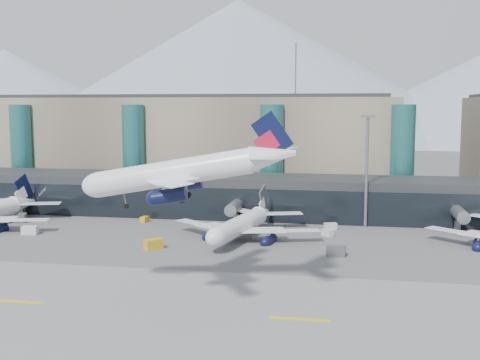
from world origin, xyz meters
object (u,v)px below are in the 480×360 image
veh_b (145,219)px  veh_f (22,218)px  lightmast_mid (367,164)px  veh_d (330,226)px  veh_c (336,251)px  veh_g (327,233)px  jet_parked_mid (245,218)px  veh_h (154,244)px  veh_a (30,230)px  hero_jet (195,164)px

veh_b → veh_f: bearing=110.4°
lightmast_mid → veh_b: size_ratio=11.27×
veh_d → veh_c: bearing=-111.3°
veh_f → veh_c: bearing=-124.9°
veh_d → veh_f: bearing=157.6°
veh_f → veh_g: 72.61m
jet_parked_mid → veh_f: jet_parked_mid is taller
veh_h → veh_g: bearing=-18.9°
veh_f → veh_h: (39.82, -20.87, -0.00)m
lightmast_mid → jet_parked_mid: lightmast_mid is taller
veh_a → veh_h: veh_h is taller
veh_c → veh_h: bearing=-174.3°
hero_jet → veh_d: (17.16, 53.98, -18.86)m
veh_f → veh_g: size_ratio=1.47×
veh_a → veh_f: veh_f is taller
jet_parked_mid → veh_b: (-26.56, 12.44, -3.51)m
veh_d → veh_h: veh_h is taller
veh_a → veh_c: (65.57, -7.37, 0.06)m
hero_jet → veh_b: (-26.93, 55.37, -18.97)m
jet_parked_mid → veh_b: bearing=76.0°
lightmast_mid → veh_h: (-40.95, -29.27, -13.44)m
hero_jet → veh_a: (-46.70, 37.63, -18.71)m
veh_a → veh_c: veh_c is taller
veh_a → veh_h: 31.78m
lightmast_mid → veh_h: size_ratio=7.20×
veh_h → veh_f: bearing=104.6°
veh_g → veh_h: veh_h is taller
jet_parked_mid → veh_d: 20.99m
hero_jet → lightmast_mid: bearing=62.9°
hero_jet → veh_c: (18.87, 30.27, -18.65)m
veh_a → veh_d: (63.87, 16.34, -0.15)m
lightmast_mid → hero_jet: (-24.91, -58.57, 5.21)m
veh_a → veh_d: size_ratio=1.22×
veh_a → veh_g: 64.14m
veh_a → jet_parked_mid: bearing=-2.2°
veh_d → veh_f: veh_f is taller
hero_jet → veh_g: bearing=66.5°
veh_c → veh_h: 34.92m
veh_b → veh_a: bearing=142.1°
jet_parked_mid → veh_f: bearing=93.7°
veh_a → veh_f: (-9.16, 12.54, 0.07)m
veh_h → veh_d: bearing=-11.1°
lightmast_mid → veh_f: lightmast_mid is taller
veh_d → veh_g: (-0.46, -6.63, -0.07)m
veh_g → veh_f: bearing=-139.5°
lightmast_mid → veh_a: lightmast_mid is taller
lightmast_mid → hero_jet: size_ratio=0.81×
veh_a → veh_f: size_ratio=0.93×
veh_b → veh_c: 52.23m
hero_jet → veh_h: 38.25m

